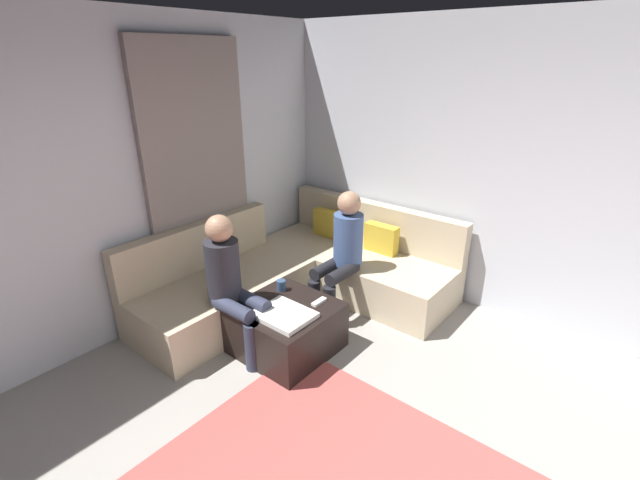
{
  "coord_description": "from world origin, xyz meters",
  "views": [
    {
      "loc": [
        0.62,
        -1.11,
        2.35
      ],
      "look_at": [
        -1.63,
        1.63,
        0.85
      ],
      "focal_mm": 24.74,
      "sensor_mm": 36.0,
      "label": 1
    }
  ],
  "objects_px": {
    "ottoman": "(286,328)",
    "person_on_couch_side": "(232,281)",
    "sectional_couch": "(301,273)",
    "game_remote": "(319,302)",
    "person_on_couch_back": "(342,250)",
    "coffee_mug": "(281,285)"
  },
  "relations": [
    {
      "from": "coffee_mug",
      "to": "person_on_couch_back",
      "type": "bearing_deg",
      "value": 71.47
    },
    {
      "from": "game_remote",
      "to": "person_on_couch_side",
      "type": "relative_size",
      "value": 0.12
    },
    {
      "from": "coffee_mug",
      "to": "person_on_couch_side",
      "type": "height_order",
      "value": "person_on_couch_side"
    },
    {
      "from": "sectional_couch",
      "to": "person_on_couch_back",
      "type": "xyz_separation_m",
      "value": [
        0.47,
        0.06,
        0.38
      ]
    },
    {
      "from": "sectional_couch",
      "to": "ottoman",
      "type": "relative_size",
      "value": 3.36
    },
    {
      "from": "person_on_couch_back",
      "to": "person_on_couch_side",
      "type": "relative_size",
      "value": 1.0
    },
    {
      "from": "person_on_couch_back",
      "to": "ottoman",
      "type": "bearing_deg",
      "value": 91.02
    },
    {
      "from": "person_on_couch_side",
      "to": "coffee_mug",
      "type": "bearing_deg",
      "value": 165.7
    },
    {
      "from": "person_on_couch_back",
      "to": "coffee_mug",
      "type": "bearing_deg",
      "value": 71.47
    },
    {
      "from": "coffee_mug",
      "to": "ottoman",
      "type": "bearing_deg",
      "value": -39.29
    },
    {
      "from": "game_remote",
      "to": "person_on_couch_side",
      "type": "xyz_separation_m",
      "value": [
        -0.51,
        -0.49,
        0.23
      ]
    },
    {
      "from": "sectional_couch",
      "to": "coffee_mug",
      "type": "bearing_deg",
      "value": -64.88
    },
    {
      "from": "ottoman",
      "to": "person_on_couch_side",
      "type": "height_order",
      "value": "person_on_couch_side"
    },
    {
      "from": "ottoman",
      "to": "game_remote",
      "type": "distance_m",
      "value": 0.36
    },
    {
      "from": "ottoman",
      "to": "person_on_couch_back",
      "type": "relative_size",
      "value": 0.63
    },
    {
      "from": "ottoman",
      "to": "person_on_couch_back",
      "type": "bearing_deg",
      "value": 91.02
    },
    {
      "from": "ottoman",
      "to": "game_remote",
      "type": "bearing_deg",
      "value": 50.71
    },
    {
      "from": "sectional_couch",
      "to": "ottoman",
      "type": "distance_m",
      "value": 0.89
    },
    {
      "from": "game_remote",
      "to": "sectional_couch",
      "type": "bearing_deg",
      "value": 141.9
    },
    {
      "from": "sectional_couch",
      "to": "game_remote",
      "type": "height_order",
      "value": "sectional_couch"
    },
    {
      "from": "ottoman",
      "to": "person_on_couch_side",
      "type": "xyz_separation_m",
      "value": [
        -0.33,
        -0.27,
        0.45
      ]
    },
    {
      "from": "ottoman",
      "to": "person_on_couch_side",
      "type": "distance_m",
      "value": 0.62
    }
  ]
}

